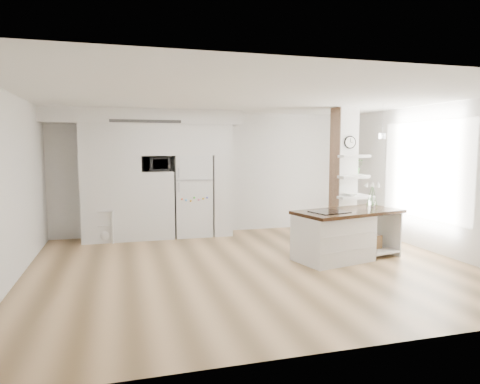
# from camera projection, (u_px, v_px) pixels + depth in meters

# --- Properties ---
(floor) EXTENTS (7.00, 6.00, 0.01)m
(floor) POSITION_uv_depth(u_px,v_px,m) (252.00, 266.00, 6.94)
(floor) COLOR tan
(floor) RESTS_ON ground
(room) EXTENTS (7.04, 6.04, 2.72)m
(room) POSITION_uv_depth(u_px,v_px,m) (252.00, 152.00, 6.75)
(room) COLOR white
(room) RESTS_ON ground
(cabinet_wall) EXTENTS (4.00, 0.71, 2.70)m
(cabinet_wall) POSITION_uv_depth(u_px,v_px,m) (148.00, 167.00, 8.96)
(cabinet_wall) COLOR silver
(cabinet_wall) RESTS_ON floor
(refrigerator) EXTENTS (0.78, 0.69, 1.75)m
(refrigerator) POSITION_uv_depth(u_px,v_px,m) (192.00, 196.00, 9.28)
(refrigerator) COLOR white
(refrigerator) RESTS_ON floor
(column) EXTENTS (0.69, 0.90, 2.70)m
(column) POSITION_uv_depth(u_px,v_px,m) (349.00, 176.00, 8.52)
(column) COLOR silver
(column) RESTS_ON floor
(window) EXTENTS (0.00, 2.40, 2.40)m
(window) POSITION_uv_depth(u_px,v_px,m) (424.00, 170.00, 8.01)
(window) COLOR white
(window) RESTS_ON room
(pendant_light) EXTENTS (0.12, 0.12, 0.10)m
(pendant_light) POSITION_uv_depth(u_px,v_px,m) (344.00, 136.00, 7.32)
(pendant_light) COLOR white
(pendant_light) RESTS_ON room
(kitchen_island) EXTENTS (2.03, 1.30, 1.41)m
(kitchen_island) POSITION_uv_depth(u_px,v_px,m) (338.00, 234.00, 7.30)
(kitchen_island) COLOR silver
(kitchen_island) RESTS_ON floor
(bookshelf) EXTENTS (0.62, 0.44, 0.66)m
(bookshelf) POSITION_uv_depth(u_px,v_px,m) (102.00, 228.00, 8.66)
(bookshelf) COLOR silver
(bookshelf) RESTS_ON floor
(floor_plant_a) EXTENTS (0.31, 0.28, 0.49)m
(floor_plant_a) POSITION_uv_depth(u_px,v_px,m) (343.00, 236.00, 8.17)
(floor_plant_a) COLOR #32702D
(floor_plant_a) RESTS_ON floor
(floor_plant_b) EXTENTS (0.36, 0.36, 0.48)m
(floor_plant_b) POSITION_uv_depth(u_px,v_px,m) (364.00, 226.00, 9.18)
(floor_plant_b) COLOR #32702D
(floor_plant_b) RESTS_ON floor
(microwave) EXTENTS (0.54, 0.37, 0.30)m
(microwave) POSITION_uv_depth(u_px,v_px,m) (157.00, 164.00, 8.95)
(microwave) COLOR #2D2D2D
(microwave) RESTS_ON cabinet_wall
(shelf_plant) EXTENTS (0.27, 0.23, 0.30)m
(shelf_plant) POSITION_uv_depth(u_px,v_px,m) (356.00, 167.00, 8.74)
(shelf_plant) COLOR #32702D
(shelf_plant) RESTS_ON column
(decor_bowl) EXTENTS (0.22, 0.22, 0.05)m
(decor_bowl) POSITION_uv_depth(u_px,v_px,m) (351.00, 195.00, 8.32)
(decor_bowl) COLOR white
(decor_bowl) RESTS_ON column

